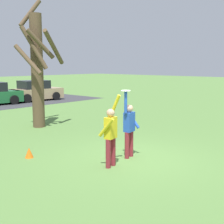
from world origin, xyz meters
name	(u,v)px	position (x,y,z in m)	size (l,w,h in m)	color
ground_plane	(132,159)	(0.00, 0.00, 0.00)	(120.00, 120.00, 0.00)	#567F3D
person_catcher	(129,126)	(0.03, 0.17, 0.98)	(0.57, 0.49, 2.08)	maroon
person_defender	(111,133)	(-1.00, 0.00, 0.98)	(0.59, 0.49, 2.04)	maroon
frisbee_disc	(126,91)	(-0.19, 0.13, 2.09)	(0.28, 0.28, 0.02)	white
parked_car_tan	(35,91)	(7.02, 15.16, 0.73)	(4.24, 2.31, 1.59)	tan
bare_tree_tall	(37,67)	(0.97, 6.16, 2.75)	(2.13, 1.90, 5.78)	brown
field_cone_orange	(29,153)	(-2.05, 2.45, 0.16)	(0.26, 0.26, 0.32)	orange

